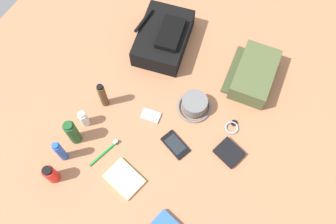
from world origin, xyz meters
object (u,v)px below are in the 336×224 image
at_px(bucket_hat, 194,105).
at_px(wristwatch, 232,127).
at_px(media_player, 151,116).
at_px(toiletry_pouch, 254,74).
at_px(deodorant_spray, 60,151).
at_px(toothpaste_tube, 84,119).
at_px(cologne_bottle, 103,95).
at_px(cell_phone, 175,145).
at_px(toothbrush, 106,151).
at_px(notepad, 124,179).
at_px(backpack, 164,38).
at_px(shampoo_bottle, 72,132).
at_px(wallet, 229,153).
at_px(sunscreen_spray, 51,174).

height_order(bucket_hat, wristwatch, bucket_hat).
bearing_deg(media_player, bucket_hat, -47.29).
xyz_separation_m(toiletry_pouch, deodorant_spray, (-0.76, 0.53, 0.03)).
distance_m(toothpaste_tube, media_player, 0.30).
distance_m(cologne_bottle, media_player, 0.23).
relative_size(toothpaste_tube, cell_phone, 0.74).
distance_m(deodorant_spray, toothbrush, 0.19).
bearing_deg(notepad, backpack, 29.41).
distance_m(backpack, wristwatch, 0.54).
bearing_deg(toothbrush, media_player, -18.19).
distance_m(bucket_hat, wristwatch, 0.19).
height_order(shampoo_bottle, toothbrush, shampoo_bottle).
bearing_deg(cell_phone, toothbrush, 126.26).
bearing_deg(notepad, toiletry_pouch, -7.44).
bearing_deg(backpack, toiletry_pouch, -84.20).
distance_m(toiletry_pouch, notepad, 0.75).
bearing_deg(toiletry_pouch, shampoo_bottle, 141.06).
bearing_deg(toothpaste_tube, toothbrush, -113.00).
xyz_separation_m(bucket_hat, notepad, (-0.44, 0.09, -0.02)).
height_order(toiletry_pouch, notepad, toiletry_pouch).
xyz_separation_m(toothpaste_tube, notepad, (-0.13, -0.29, -0.04)).
distance_m(bucket_hat, cologne_bottle, 0.41).
bearing_deg(notepad, toothbrush, 78.26).
bearing_deg(cologne_bottle, backpack, -9.18).
distance_m(toiletry_pouch, wristwatch, 0.27).
bearing_deg(toiletry_pouch, wristwatch, -173.78).
bearing_deg(toothbrush, shampoo_bottle, 96.51).
bearing_deg(toothbrush, notepad, -114.08).
xyz_separation_m(wristwatch, toothbrush, (-0.38, 0.42, 0.00)).
xyz_separation_m(toiletry_pouch, wristwatch, (-0.27, -0.03, -0.04)).
relative_size(backpack, media_player, 3.99).
bearing_deg(deodorant_spray, toothbrush, -52.02).
xyz_separation_m(bucket_hat, cell_phone, (-0.20, -0.02, -0.03)).
xyz_separation_m(media_player, wristwatch, (0.14, -0.34, 0.00)).
xyz_separation_m(backpack, shampoo_bottle, (-0.62, 0.08, 0.02)).
xyz_separation_m(shampoo_bottle, cologne_bottle, (0.21, -0.01, 0.00)).
xyz_separation_m(backpack, media_player, (-0.36, -0.15, -0.05)).
relative_size(toiletry_pouch, wallet, 2.73).
xyz_separation_m(backpack, wallet, (-0.34, -0.53, -0.05)).
bearing_deg(media_player, cologne_bottle, 103.53).
xyz_separation_m(deodorant_spray, wristwatch, (0.49, -0.56, -0.07)).
relative_size(backpack, deodorant_spray, 2.29).
xyz_separation_m(sunscreen_spray, cologne_bottle, (0.40, 0.01, 0.02)).
relative_size(toothbrush, notepad, 1.07).
height_order(deodorant_spray, toothbrush, deodorant_spray).
bearing_deg(deodorant_spray, bucket_hat, -36.99).
xyz_separation_m(media_player, notepad, (-0.30, -0.06, 0.00)).
distance_m(shampoo_bottle, wristwatch, 0.70).
relative_size(bucket_hat, shampoo_bottle, 0.93).
xyz_separation_m(bucket_hat, shampoo_bottle, (-0.40, 0.37, 0.05)).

